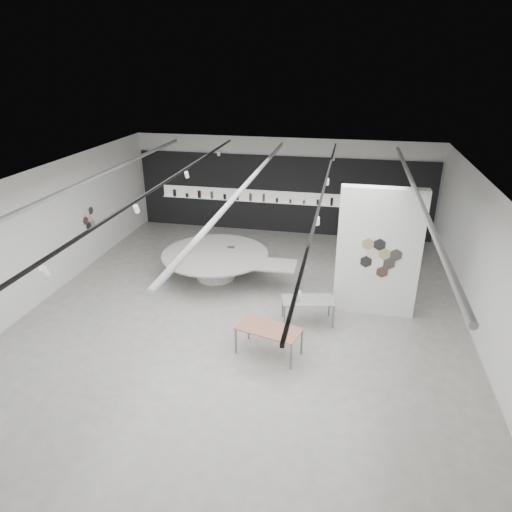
% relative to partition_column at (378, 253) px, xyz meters
% --- Properties ---
extents(room, '(12.02, 14.02, 3.82)m').
position_rel_partition_column_xyz_m(room, '(-3.59, -1.00, 0.27)').
color(room, '#9E9D95').
rests_on(room, ground).
extents(back_wall_display, '(11.80, 0.27, 3.10)m').
position_rel_partition_column_xyz_m(back_wall_display, '(-3.58, 5.94, -0.26)').
color(back_wall_display, black).
rests_on(back_wall_display, ground).
extents(partition_column, '(2.20, 0.38, 3.60)m').
position_rel_partition_column_xyz_m(partition_column, '(0.00, 0.00, 0.00)').
color(partition_column, white).
rests_on(partition_column, ground).
extents(display_island, '(4.39, 3.45, 0.87)m').
position_rel_partition_column_xyz_m(display_island, '(-4.86, 1.19, -1.23)').
color(display_island, white).
rests_on(display_island, ground).
extents(sample_table_wood, '(1.65, 1.11, 0.71)m').
position_rel_partition_column_xyz_m(sample_table_wood, '(-2.50, -2.56, -1.14)').
color(sample_table_wood, '#9A6450').
rests_on(sample_table_wood, ground).
extents(sample_table_stone, '(1.48, 0.96, 0.70)m').
position_rel_partition_column_xyz_m(sample_table_stone, '(-1.73, -0.95, -1.16)').
color(sample_table_stone, gray).
rests_on(sample_table_stone, ground).
extents(kitchen_counter, '(1.86, 0.76, 1.45)m').
position_rel_partition_column_xyz_m(kitchen_counter, '(-0.25, 5.52, -1.27)').
color(kitchen_counter, white).
rests_on(kitchen_counter, ground).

